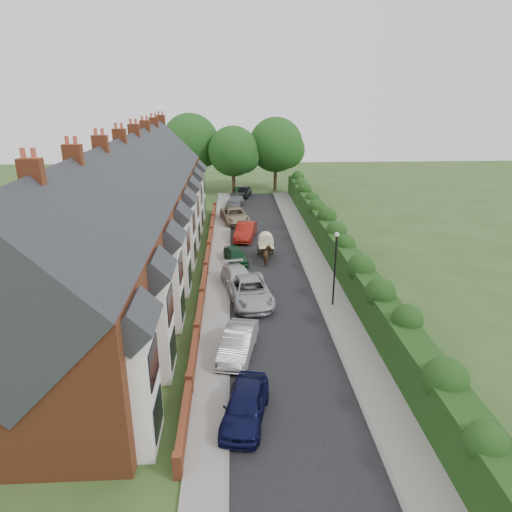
{
  "coord_description": "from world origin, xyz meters",
  "views": [
    {
      "loc": [
        -3.14,
        -23.28,
        13.52
      ],
      "look_at": [
        -1.53,
        8.04,
        2.2
      ],
      "focal_mm": 32.0,
      "sensor_mm": 36.0,
      "label": 1
    }
  ],
  "objects": [
    {
      "name": "kerb_hedge_side",
      "position": [
        2.55,
        11.0,
        0.07
      ],
      "size": [
        0.18,
        58.0,
        0.13
      ],
      "primitive_type": "cube",
      "color": "gray",
      "rests_on": "ground"
    },
    {
      "name": "kerb_house_side",
      "position": [
        -3.55,
        11.0,
        0.07
      ],
      "size": [
        0.18,
        58.0,
        0.13
      ],
      "primitive_type": "cube",
      "color": "gray",
      "rests_on": "ground"
    },
    {
      "name": "garden_wall_row",
      "position": [
        -5.35,
        10.0,
        0.46
      ],
      "size": [
        0.35,
        40.35,
        1.1
      ],
      "color": "brown",
      "rests_on": "ground"
    },
    {
      "name": "pavement_hedge_side",
      "position": [
        3.6,
        11.0,
        0.06
      ],
      "size": [
        2.2,
        58.0,
        0.12
      ],
      "primitive_type": "cube",
      "color": "gray",
      "rests_on": "ground"
    },
    {
      "name": "car_red",
      "position": [
        -1.98,
        19.11,
        0.8
      ],
      "size": [
        2.5,
        5.06,
        1.6
      ],
      "primitive_type": "imported",
      "rotation": [
        0.0,
        0.0,
        -0.17
      ],
      "color": "maroon",
      "rests_on": "ground"
    },
    {
      "name": "tree_far_back",
      "position": [
        -8.59,
        43.08,
        6.62
      ],
      "size": [
        8.4,
        8.0,
        10.82
      ],
      "color": "#332316",
      "rests_on": "ground"
    },
    {
      "name": "car_silver_b",
      "position": [
        -2.08,
        5.0,
        0.79
      ],
      "size": [
        3.33,
        5.98,
        1.58
      ],
      "primitive_type": "imported",
      "rotation": [
        0.0,
        0.0,
        0.13
      ],
      "color": "#ABACB2",
      "rests_on": "ground"
    },
    {
      "name": "lamppost",
      "position": [
        3.4,
        4.0,
        3.3
      ],
      "size": [
        0.32,
        0.32,
        5.16
      ],
      "color": "black",
      "rests_on": "ground"
    },
    {
      "name": "car_beige",
      "position": [
        -2.97,
        25.17,
        0.79
      ],
      "size": [
        3.54,
        6.02,
        1.57
      ],
      "primitive_type": "imported",
      "rotation": [
        0.0,
        0.0,
        0.17
      ],
      "color": "tan",
      "rests_on": "ground"
    },
    {
      "name": "terrace_row",
      "position": [
        -10.87,
        9.98,
        4.47
      ],
      "size": [
        9.05,
        40.5,
        11.5
      ],
      "color": "brown",
      "rests_on": "ground"
    },
    {
      "name": "pavement_house_side",
      "position": [
        -4.35,
        11.0,
        0.06
      ],
      "size": [
        1.7,
        58.0,
        0.12
      ],
      "primitive_type": "cube",
      "color": "gray",
      "rests_on": "ground"
    },
    {
      "name": "horse",
      "position": [
        -0.37,
        12.05,
        0.74
      ],
      "size": [
        0.84,
        1.77,
        1.48
      ],
      "primitive_type": "imported",
      "rotation": [
        0.0,
        0.0,
        3.11
      ],
      "color": "#50371D",
      "rests_on": "ground"
    },
    {
      "name": "ground",
      "position": [
        0.0,
        0.0,
        0.0
      ],
      "size": [
        140.0,
        140.0,
        0.0
      ],
      "primitive_type": "plane",
      "color": "#2D4C1E",
      "rests_on": "ground"
    },
    {
      "name": "road",
      "position": [
        -0.5,
        11.0,
        0.01
      ],
      "size": [
        6.0,
        58.0,
        0.02
      ],
      "primitive_type": "cube",
      "color": "black",
      "rests_on": "ground"
    },
    {
      "name": "car_white",
      "position": [
        -2.8,
        7.0,
        0.75
      ],
      "size": [
        3.11,
        5.46,
        1.49
      ],
      "primitive_type": "imported",
      "rotation": [
        0.0,
        0.0,
        0.21
      ],
      "color": "#BCBCBC",
      "rests_on": "ground"
    },
    {
      "name": "car_black",
      "position": [
        -1.69,
        38.0,
        0.74
      ],
      "size": [
        2.66,
        4.6,
        1.47
      ],
      "primitive_type": "imported",
      "rotation": [
        0.0,
        0.0,
        -0.23
      ],
      "color": "black",
      "rests_on": "ground"
    },
    {
      "name": "car_grey",
      "position": [
        -2.89,
        32.41,
        0.66
      ],
      "size": [
        2.63,
        4.82,
        1.33
      ],
      "primitive_type": "imported",
      "rotation": [
        0.0,
        0.0,
        -0.18
      ],
      "color": "slate",
      "rests_on": "ground"
    },
    {
      "name": "car_silver_a",
      "position": [
        -3.0,
        -1.66,
        0.74
      ],
      "size": [
        2.46,
        4.71,
        1.48
      ],
      "primitive_type": "imported",
      "rotation": [
        0.0,
        0.0,
        -0.21
      ],
      "color": "#99999D",
      "rests_on": "ground"
    },
    {
      "name": "hedge",
      "position": [
        5.4,
        11.0,
        1.6
      ],
      "size": [
        2.1,
        58.0,
        2.85
      ],
      "color": "black",
      "rests_on": "ground"
    },
    {
      "name": "horse_cart",
      "position": [
        -0.37,
        13.93,
        1.22
      ],
      "size": [
        1.34,
        2.97,
        2.14
      ],
      "color": "black",
      "rests_on": "ground"
    },
    {
      "name": "car_green",
      "position": [
        -3.0,
        12.6,
        0.65
      ],
      "size": [
        2.38,
        4.07,
        1.3
      ],
      "primitive_type": "imported",
      "rotation": [
        0.0,
        0.0,
        0.23
      ],
      "color": "#11391E",
      "rests_on": "ground"
    },
    {
      "name": "car_navy",
      "position": [
        -2.76,
        -6.91,
        0.74
      ],
      "size": [
        2.58,
        4.6,
        1.48
      ],
      "primitive_type": "imported",
      "rotation": [
        0.0,
        0.0,
        -0.2
      ],
      "color": "black",
      "rests_on": "ground"
    },
    {
      "name": "car_extra_far",
      "position": [
        -2.07,
        38.47,
        0.65
      ],
      "size": [
        1.55,
        3.99,
        1.3
      ],
      "primitive_type": "imported",
      "rotation": [
        0.0,
        0.0,
        -0.05
      ],
      "color": "#0F3219",
      "rests_on": "ground"
    },
    {
      "name": "tree_far_right",
      "position": [
        3.39,
        42.08,
        6.31
      ],
      "size": [
        7.98,
        7.6,
        10.31
      ],
      "color": "#332316",
      "rests_on": "ground"
    },
    {
      "name": "tree_far_left",
      "position": [
        -2.65,
        40.08,
        5.71
      ],
      "size": [
        7.14,
        6.8,
        9.29
      ],
      "color": "#332316",
      "rests_on": "ground"
    }
  ]
}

